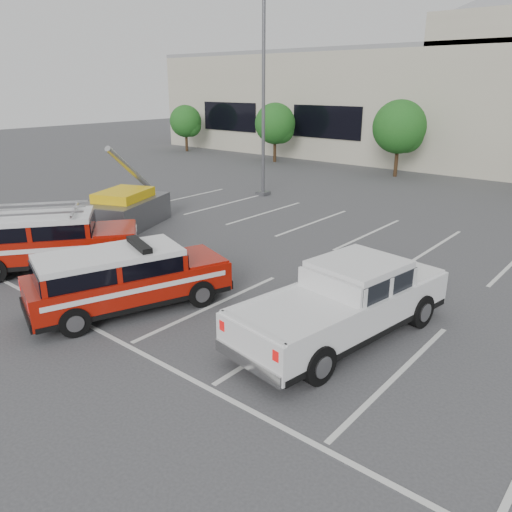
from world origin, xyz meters
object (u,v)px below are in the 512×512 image
Objects in this scene: ladder_suv at (51,244)px; utility_rig at (121,210)px; white_pickup at (344,309)px; tree_far_left at (187,122)px; tree_left at (276,125)px; light_pole_left at (263,96)px; fire_chief_suv at (126,283)px; tree_mid_left at (401,129)px.

utility_rig is (-2.53, 4.55, -0.13)m from ladder_suv.
tree_far_left is at bearing 151.97° from white_pickup.
ladder_suv is (-9.77, -2.05, 0.10)m from white_pickup.
light_pole_left is (6.91, -10.05, 2.41)m from tree_left.
ladder_suv is (-4.50, 0.34, 0.08)m from fire_chief_suv.
tree_left is 0.92× the size of utility_rig.
fire_chief_suv is (13.27, -23.63, -2.02)m from tree_left.
fire_chief_suv is 5.78m from white_pickup.
tree_mid_left is 1.01× the size of utility_rig.
tree_mid_left is at bearing 0.00° from tree_left.
fire_chief_suv is at bearing -82.13° from tree_mid_left.
tree_left reaches higher than ladder_suv.
tree_left is 10.00m from tree_mid_left.
utility_rig is (-0.67, -8.70, -4.49)m from light_pole_left.
tree_mid_left reaches higher than fire_chief_suv.
ladder_suv is at bearing -165.06° from fire_chief_suv.
utility_rig is at bearing 177.14° from white_pickup.
tree_left reaches higher than fire_chief_suv.
ladder_suv is at bearing -159.53° from white_pickup.
fire_chief_suv is at bearing -45.44° from tree_far_left.
utility_rig is at bearing -94.39° from light_pole_left.
tree_mid_left is at bearing 72.90° from light_pole_left.
white_pickup is 9.98m from ladder_suv.
light_pole_left reaches higher than tree_left.
tree_far_left is 29.96m from ladder_suv.
light_pole_left is at bearing -55.48° from tree_left.
tree_far_left is 0.90× the size of tree_left.
white_pickup is (5.27, 2.39, -0.02)m from fire_chief_suv.
tree_far_left is at bearing -180.00° from tree_left.
fire_chief_suv is at bearing 32.84° from ladder_suv.
tree_far_left reaches higher than ladder_suv.
tree_left is 0.81× the size of ladder_suv.
light_pole_left is 15.64m from fire_chief_suv.
fire_chief_suv is (3.27, -23.63, -2.29)m from tree_mid_left.
utility_rig is (16.24, -18.74, -1.81)m from tree_far_left.
tree_far_left is 19.85m from light_pole_left.
white_pickup is at bearing -68.11° from tree_mid_left.
tree_far_left is 0.82× the size of tree_mid_left.
tree_mid_left is (20.00, 0.00, 0.54)m from tree_far_left.
ladder_suv is at bearing -51.14° from tree_far_left.
tree_far_left is at bearing -180.00° from tree_mid_left.
tree_left is at bearing 0.00° from tree_far_left.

